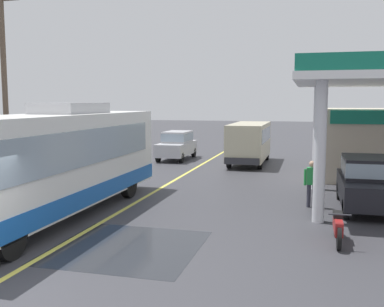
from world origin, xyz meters
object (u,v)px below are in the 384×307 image
car_at_pump (366,180)px  car_trailing_behind_bus (177,144)px  coach_bus_main (56,164)px  minibus_opposing_lane (249,139)px  pedestrian_by_shop (364,183)px  pedestrian_near_pump (312,181)px  motorcycle_parked_forecourt (338,226)px

car_at_pump → car_trailing_behind_bus: same height
coach_bus_main → car_trailing_behind_bus: coach_bus_main is taller
minibus_opposing_lane → pedestrian_by_shop: bearing=-62.9°
pedestrian_near_pump → car_trailing_behind_bus: bearing=126.0°
coach_bus_main → car_at_pump: size_ratio=2.63×
coach_bus_main → car_trailing_behind_bus: 15.00m
car_at_pump → minibus_opposing_lane: size_ratio=0.69×
motorcycle_parked_forecourt → minibus_opposing_lane: bearing=106.2°
minibus_opposing_lane → pedestrian_by_shop: 11.77m
coach_bus_main → pedestrian_by_shop: 10.43m
motorcycle_parked_forecourt → coach_bus_main: bearing=176.2°
car_at_pump → coach_bus_main: bearing=-159.8°
motorcycle_parked_forecourt → pedestrian_by_shop: pedestrian_by_shop is taller
coach_bus_main → pedestrian_by_shop: size_ratio=6.65×
coach_bus_main → car_at_pump: 10.48m
car_at_pump → pedestrian_by_shop: (-0.06, -0.01, -0.08)m
coach_bus_main → car_at_pump: (9.81, 3.62, -0.71)m
motorcycle_parked_forecourt → car_at_pump: bearing=74.7°
minibus_opposing_lane → motorcycle_parked_forecourt: (4.26, -14.64, -1.03)m
motorcycle_parked_forecourt → pedestrian_near_pump: size_ratio=1.08×
coach_bus_main → car_trailing_behind_bus: (-0.42, 14.98, -0.71)m
minibus_opposing_lane → motorcycle_parked_forecourt: bearing=-73.8°
coach_bus_main → motorcycle_parked_forecourt: (8.67, -0.57, -1.28)m
car_at_pump → pedestrian_near_pump: bearing=-173.2°
pedestrian_by_shop → car_trailing_behind_bus: size_ratio=0.40×
coach_bus_main → pedestrian_by_shop: bearing=20.3°
car_at_pump → pedestrian_by_shop: 0.10m
coach_bus_main → car_at_pump: coach_bus_main is taller
car_at_pump → motorcycle_parked_forecourt: size_ratio=2.33×
pedestrian_near_pump → pedestrian_by_shop: size_ratio=1.00×
minibus_opposing_lane → car_trailing_behind_bus: bearing=169.4°
car_at_pump → minibus_opposing_lane: 11.78m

